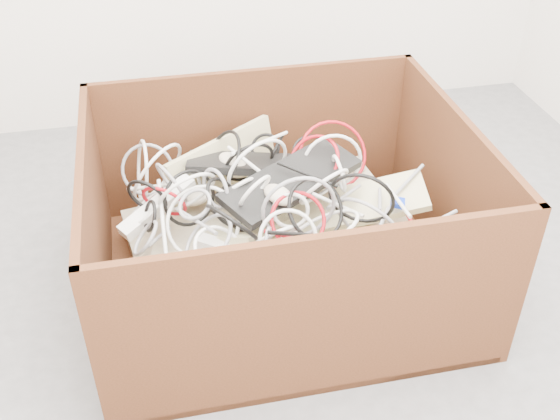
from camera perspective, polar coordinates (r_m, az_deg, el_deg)
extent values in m
plane|color=#545356|center=(2.28, 3.22, -8.80)|extent=(3.00, 3.00, 0.00)
cube|color=#351D0D|center=(2.39, 0.10, -5.85)|extent=(1.22, 1.01, 0.03)
cube|color=#351D0D|center=(2.62, -2.18, 5.91)|extent=(1.22, 0.02, 0.59)
cube|color=#351D0D|center=(1.85, 3.38, -9.36)|extent=(1.22, 0.03, 0.59)
cube|color=#351D0D|center=(2.38, 14.24, 1.39)|extent=(0.02, 0.96, 0.59)
cube|color=#351D0D|center=(2.19, -15.32, -2.33)|extent=(0.02, 0.96, 0.59)
cube|color=#B9AC89|center=(2.36, 0.00, -4.22)|extent=(1.07, 0.92, 0.20)
cube|color=#B9AC89|center=(2.24, -2.17, -4.16)|extent=(0.76, 0.69, 0.21)
cube|color=beige|center=(2.42, -4.42, 0.01)|extent=(0.49, 0.42, 0.09)
cube|color=beige|center=(2.34, 6.12, -1.70)|extent=(0.37, 0.50, 0.15)
cube|color=beige|center=(2.12, -0.07, -6.78)|extent=(0.19, 0.49, 0.12)
cube|color=beige|center=(2.13, -6.57, -5.49)|extent=(0.48, 0.18, 0.09)
cube|color=beige|center=(2.18, 9.17, -3.82)|extent=(0.30, 0.48, 0.21)
cube|color=beige|center=(2.42, -4.88, 4.15)|extent=(0.43, 0.33, 0.18)
cube|color=beige|center=(2.23, -1.82, -1.41)|extent=(0.42, 0.45, 0.26)
cube|color=beige|center=(2.28, 6.39, 0.45)|extent=(0.49, 0.25, 0.18)
cube|color=black|center=(2.31, -1.88, 3.92)|extent=(0.50, 0.26, 0.09)
cube|color=black|center=(2.14, 0.95, 2.55)|extent=(0.50, 0.39, 0.07)
ellipsoid|color=beige|center=(2.29, -7.04, 1.10)|extent=(0.13, 0.11, 0.04)
ellipsoid|color=beige|center=(2.42, 6.11, 3.85)|extent=(0.12, 0.14, 0.04)
ellipsoid|color=beige|center=(1.91, 0.16, -7.34)|extent=(0.13, 0.09, 0.04)
ellipsoid|color=beige|center=(2.04, -0.15, 1.31)|extent=(0.11, 0.13, 0.04)
ellipsoid|color=beige|center=(2.29, -4.07, 4.18)|extent=(0.12, 0.14, 0.04)
ellipsoid|color=black|center=(2.01, 4.41, -5.94)|extent=(0.13, 0.09, 0.04)
cube|color=white|center=(2.18, -10.35, 0.30)|extent=(0.27, 0.20, 0.12)
cube|color=white|center=(2.01, -3.57, -3.71)|extent=(0.25, 0.16, 0.09)
cube|color=#0D2ECD|center=(2.20, 9.94, 0.62)|extent=(0.06, 0.05, 0.03)
torus|color=silver|center=(2.21, -1.92, 3.63)|extent=(0.25, 0.16, 0.23)
torus|color=black|center=(2.01, -4.06, -1.09)|extent=(0.21, 0.23, 0.17)
torus|color=black|center=(2.12, -10.97, -0.50)|extent=(0.05, 0.14, 0.13)
torus|color=black|center=(2.05, 6.91, 0.95)|extent=(0.26, 0.13, 0.28)
torus|color=silver|center=(2.26, 4.48, 4.10)|extent=(0.29, 0.04, 0.28)
torus|color=black|center=(2.40, -1.27, 5.27)|extent=(0.14, 0.13, 0.10)
torus|color=silver|center=(2.18, 5.04, 3.11)|extent=(0.04, 0.16, 0.16)
torus|color=#A00B14|center=(2.23, 2.90, 4.19)|extent=(0.17, 0.22, 0.19)
torus|color=gray|center=(2.20, -9.18, 2.27)|extent=(0.11, 0.21, 0.21)
torus|color=gray|center=(2.08, 7.57, -1.21)|extent=(0.24, 0.22, 0.26)
torus|color=silver|center=(2.38, -8.32, 2.32)|extent=(0.15, 0.16, 0.18)
torus|color=black|center=(2.18, -11.20, 1.13)|extent=(0.14, 0.13, 0.17)
torus|color=gray|center=(1.98, 1.60, 0.15)|extent=(0.32, 0.03, 0.32)
torus|color=silver|center=(1.93, 0.69, -2.45)|extent=(0.22, 0.13, 0.18)
torus|color=silver|center=(2.13, -3.50, 1.99)|extent=(0.14, 0.10, 0.12)
torus|color=gray|center=(1.92, -1.09, -2.93)|extent=(0.06, 0.13, 0.14)
torus|color=silver|center=(1.96, 3.56, -1.75)|extent=(0.24, 0.25, 0.18)
torus|color=silver|center=(2.03, -2.15, 1.63)|extent=(0.16, 0.12, 0.15)
torus|color=silver|center=(2.34, -10.33, 3.12)|extent=(0.25, 0.25, 0.24)
torus|color=silver|center=(2.07, -6.56, -1.05)|extent=(0.31, 0.26, 0.21)
torus|color=silver|center=(1.98, 0.91, -0.06)|extent=(0.16, 0.06, 0.15)
torus|color=#A00B14|center=(2.18, -9.79, 0.73)|extent=(0.19, 0.12, 0.21)
torus|color=black|center=(2.31, -5.15, 3.89)|extent=(0.20, 0.33, 0.27)
torus|color=silver|center=(1.96, -5.18, -3.44)|extent=(0.16, 0.19, 0.14)
torus|color=gray|center=(2.11, -5.49, 1.82)|extent=(0.10, 0.17, 0.19)
torus|color=gray|center=(2.03, -7.25, 0.49)|extent=(0.12, 0.14, 0.09)
torus|color=black|center=(2.09, -4.65, 0.67)|extent=(0.14, 0.23, 0.20)
torus|color=gray|center=(2.39, -11.18, 3.35)|extent=(0.25, 0.14, 0.22)
torus|color=black|center=(1.98, 3.06, 0.10)|extent=(0.24, 0.16, 0.22)
torus|color=silver|center=(2.19, -11.33, 0.03)|extent=(0.18, 0.21, 0.14)
torus|color=silver|center=(2.37, -11.59, 3.13)|extent=(0.06, 0.31, 0.31)
torus|color=black|center=(2.32, 2.61, 5.09)|extent=(0.18, 0.16, 0.09)
torus|color=black|center=(2.17, -7.69, 1.00)|extent=(0.25, 0.11, 0.25)
torus|color=#A00B14|center=(2.34, 4.50, 4.68)|extent=(0.34, 0.22, 0.27)
torus|color=gray|center=(2.07, -11.35, -2.36)|extent=(0.11, 0.13, 0.11)
torus|color=gray|center=(1.99, -6.12, -2.60)|extent=(0.19, 0.25, 0.17)
torus|color=silver|center=(1.98, -0.46, -2.33)|extent=(0.19, 0.12, 0.17)
torus|color=silver|center=(2.09, 3.74, 1.97)|extent=(0.18, 0.18, 0.20)
torus|color=#A00B14|center=(1.97, 1.55, -0.84)|extent=(0.23, 0.17, 0.17)
torus|color=silver|center=(2.15, -7.89, 1.51)|extent=(0.27, 0.14, 0.26)
torus|color=black|center=(2.30, -2.63, 4.04)|extent=(0.26, 0.09, 0.25)
cylinder|color=gray|center=(2.04, 8.11, -2.25)|extent=(0.18, 0.24, 0.04)
cylinder|color=#A00B14|center=(1.94, 0.62, -2.23)|extent=(0.13, 0.07, 0.03)
cylinder|color=silver|center=(2.08, 4.26, 0.72)|extent=(0.16, 0.20, 0.01)
cylinder|color=silver|center=(2.15, 9.99, 0.81)|extent=(0.02, 0.19, 0.02)
cylinder|color=silver|center=(2.19, -2.58, 3.93)|extent=(0.12, 0.20, 0.04)
cylinder|color=#A00B14|center=(2.20, 10.92, -0.68)|extent=(0.05, 0.29, 0.03)
cylinder|color=black|center=(2.31, -4.98, 3.82)|extent=(0.16, 0.11, 0.05)
cylinder|color=black|center=(1.93, -9.95, -6.28)|extent=(0.02, 0.18, 0.06)
cylinder|color=gray|center=(2.10, -10.22, -2.26)|extent=(0.08, 0.14, 0.05)
cylinder|color=black|center=(2.35, -0.71, 4.59)|extent=(0.14, 0.19, 0.08)
cylinder|color=silver|center=(2.34, -10.85, 1.95)|extent=(0.17, 0.02, 0.02)
cylinder|color=gray|center=(2.01, -7.12, -0.93)|extent=(0.11, 0.19, 0.04)
cylinder|color=gray|center=(2.11, 12.76, -1.12)|extent=(0.18, 0.05, 0.05)
cylinder|color=black|center=(1.92, 3.01, -2.18)|extent=(0.29, 0.05, 0.11)
cylinder|color=silver|center=(2.31, -1.72, 5.69)|extent=(0.23, 0.17, 0.05)
cylinder|color=gray|center=(2.18, 5.45, 1.13)|extent=(0.16, 0.15, 0.04)
cylinder|color=silver|center=(2.09, -9.96, -0.51)|extent=(0.02, 0.28, 0.10)
cylinder|color=gray|center=(2.29, 10.87, 2.51)|extent=(0.14, 0.10, 0.06)
cylinder|color=gray|center=(1.86, -4.62, -6.54)|extent=(0.02, 0.12, 0.05)
cylinder|color=black|center=(2.12, 2.35, 3.03)|extent=(0.18, 0.11, 0.06)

